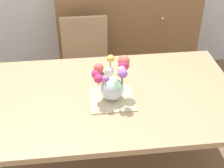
% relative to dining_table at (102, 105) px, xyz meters
% --- Properties ---
extents(dining_table, '(1.81, 1.01, 0.75)m').
position_rel_dining_table_xyz_m(dining_table, '(0.00, 0.00, 0.00)').
color(dining_table, tan).
rests_on(dining_table, ground_plane).
extents(chair_far, '(0.42, 0.42, 0.90)m').
position_rel_dining_table_xyz_m(chair_far, '(-0.08, 0.84, -0.15)').
color(chair_far, tan).
rests_on(chair_far, ground_plane).
extents(dresser, '(1.40, 0.47, 1.00)m').
position_rel_dining_table_xyz_m(dresser, '(0.38, 1.33, -0.17)').
color(dresser, olive).
rests_on(dresser, ground_plane).
extents(placemat, '(0.28, 0.28, 0.01)m').
position_rel_dining_table_xyz_m(placemat, '(0.06, -0.05, 0.08)').
color(placemat, '#CCB789').
rests_on(placemat, dining_table).
extents(flower_vase, '(0.24, 0.24, 0.28)m').
position_rel_dining_table_xyz_m(flower_vase, '(0.06, -0.04, 0.22)').
color(flower_vase, silver).
rests_on(flower_vase, placemat).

